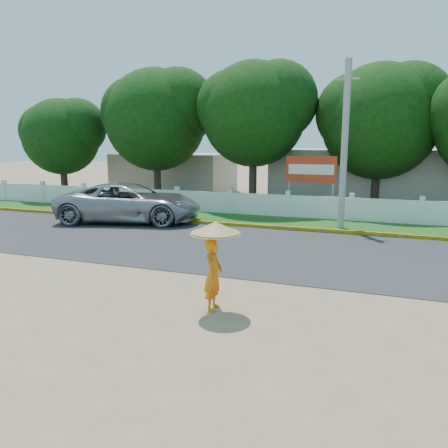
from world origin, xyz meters
The scene contains 12 objects.
ground centered at (0.00, 0.00, 0.00)m, with size 120.00×120.00×0.00m, color #9E8460.
road centered at (0.00, 4.50, 0.01)m, with size 60.00×7.00×0.02m, color #38383A.
grass_verge centered at (0.00, 9.75, 0.01)m, with size 60.00×3.50×0.03m, color #2D601E.
curb centered at (0.00, 8.05, 0.08)m, with size 40.00×0.18×0.16m, color yellow.
fence centered at (0.00, 11.20, 0.55)m, with size 40.00×0.10×1.10m, color silver.
building_near centered at (3.00, 18.00, 1.60)m, with size 10.00×6.00×3.20m, color #B7AD99.
building_far centered at (-10.00, 19.00, 1.40)m, with size 8.00×5.00×2.80m, color #B7AD99.
utility_pole centered at (2.71, 9.23, 3.48)m, with size 0.28×0.28×6.96m, color #979794.
vehicle centered at (-6.62, 7.47, 0.90)m, with size 3.00×6.50×1.81m, color #93959A.
monk_with_parasol centered at (0.94, -1.22, 1.30)m, with size 1.09×1.09×1.99m.
billboard centered at (0.90, 12.30, 2.14)m, with size 2.50×0.13×2.95m.
tree_row centered at (1.05, 14.26, 4.84)m, with size 34.80×7.07×8.35m.
Camera 1 is at (4.27, -9.78, 3.68)m, focal length 35.00 mm.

